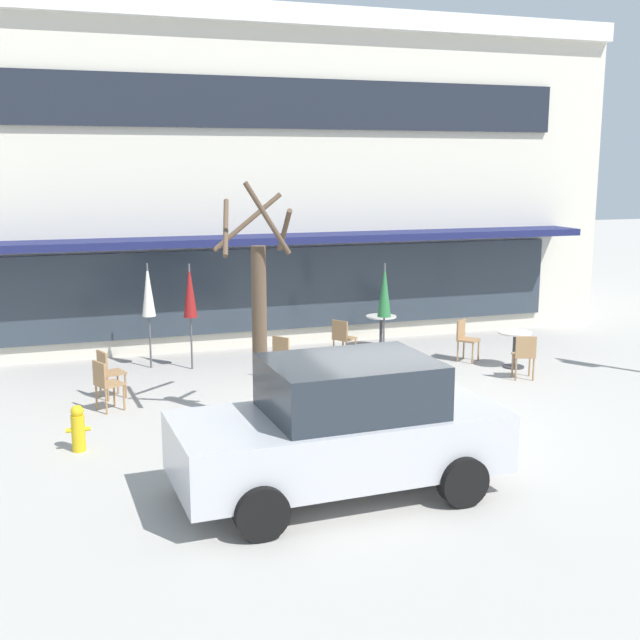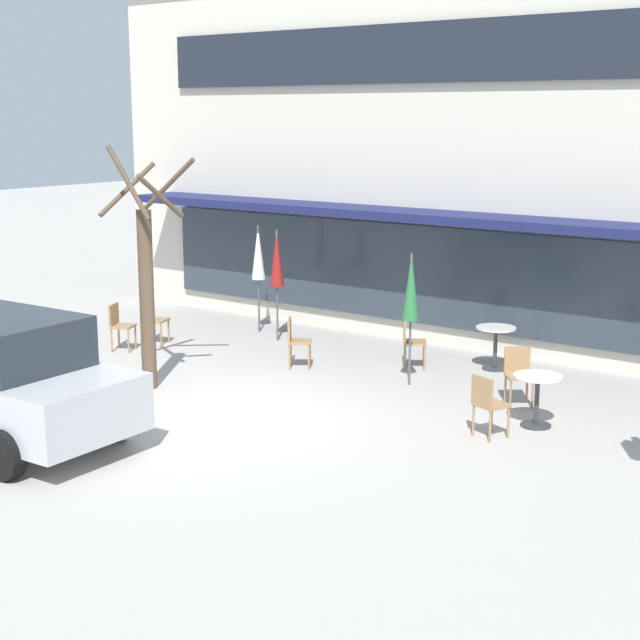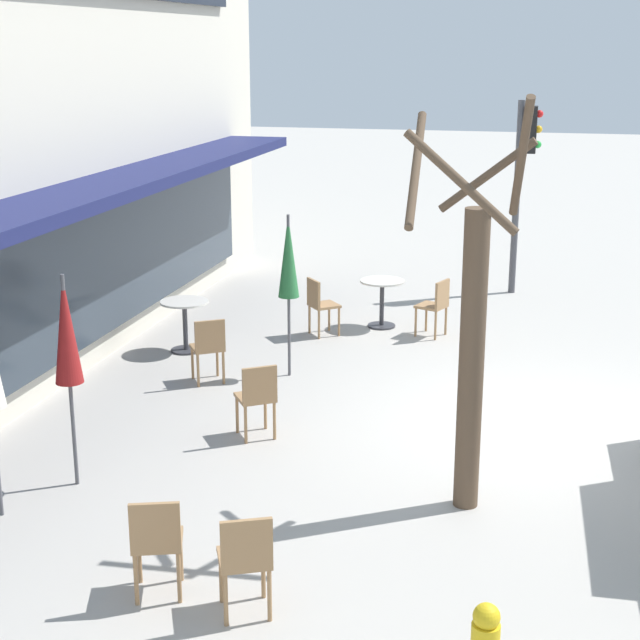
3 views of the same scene
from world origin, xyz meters
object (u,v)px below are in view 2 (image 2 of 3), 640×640
at_px(cafe_chair_1, 119,323).
at_px(cafe_chair_5, 487,402).
at_px(cafe_table_streetside, 537,392).
at_px(patio_umbrella_green_folded, 277,259).
at_px(street_tree, 147,282).
at_px(cafe_chair_4, 295,338).
at_px(cafe_chair_2, 518,371).
at_px(patio_umbrella_cream_folded, 411,288).
at_px(fire_hydrant, 19,347).
at_px(cafe_chair_3, 153,317).
at_px(cafe_chair_0, 410,339).
at_px(patio_umbrella_corner_open, 258,253).
at_px(cafe_table_near_wall, 496,341).

bearing_deg(cafe_chair_1, cafe_chair_5, -3.27).
bearing_deg(cafe_table_streetside, cafe_chair_5, -110.28).
relative_size(patio_umbrella_green_folded, cafe_chair_5, 2.47).
height_order(cafe_chair_5, street_tree, street_tree).
bearing_deg(cafe_chair_4, cafe_chair_2, 4.03).
xyz_separation_m(patio_umbrella_cream_folded, fire_hydrant, (-6.20, -3.11, -1.27)).
bearing_deg(cafe_chair_4, cafe_chair_1, -164.12).
bearing_deg(cafe_chair_3, cafe_chair_4, 3.56).
bearing_deg(fire_hydrant, cafe_chair_5, 9.55).
relative_size(cafe_chair_4, cafe_chair_5, 1.00).
xyz_separation_m(patio_umbrella_green_folded, cafe_chair_4, (1.58, -1.44, -1.10)).
bearing_deg(cafe_chair_0, patio_umbrella_corner_open, 171.01).
height_order(patio_umbrella_cream_folded, cafe_chair_3, patio_umbrella_cream_folded).
relative_size(patio_umbrella_green_folded, cafe_chair_3, 2.47).
height_order(patio_umbrella_cream_folded, cafe_chair_5, patio_umbrella_cream_folded).
relative_size(cafe_chair_5, fire_hydrant, 1.26).
distance_m(cafe_chair_5, fire_hydrant, 8.61).
relative_size(cafe_table_near_wall, street_tree, 0.19).
bearing_deg(patio_umbrella_corner_open, street_tree, -73.39).
bearing_deg(patio_umbrella_green_folded, cafe_table_near_wall, 7.11).
bearing_deg(cafe_chair_4, cafe_chair_5, -17.75).
bearing_deg(cafe_chair_1, cafe_chair_0, 22.98).
bearing_deg(fire_hydrant, cafe_chair_4, 35.74).
bearing_deg(street_tree, patio_umbrella_cream_folded, 38.99).
bearing_deg(cafe_chair_0, cafe_chair_4, -144.32).
bearing_deg(cafe_chair_4, cafe_chair_0, 35.68).
height_order(patio_umbrella_corner_open, cafe_chair_4, patio_umbrella_corner_open).
bearing_deg(cafe_chair_5, cafe_chair_1, 176.73).
bearing_deg(cafe_chair_0, fire_hydrant, -144.28).
xyz_separation_m(patio_umbrella_green_folded, patio_umbrella_corner_open, (-0.80, 0.38, 0.00)).
xyz_separation_m(patio_umbrella_corner_open, cafe_chair_5, (6.88, -3.26, -1.10)).
bearing_deg(patio_umbrella_cream_folded, street_tree, -141.01).
height_order(cafe_chair_4, cafe_chair_5, same).
bearing_deg(cafe_table_streetside, street_tree, -162.28).
bearing_deg(patio_umbrella_green_folded, cafe_chair_3, -137.25).
bearing_deg(cafe_chair_1, patio_umbrella_cream_folded, 12.20).
height_order(patio_umbrella_cream_folded, cafe_chair_1, patio_umbrella_cream_folded).
distance_m(cafe_chair_4, fire_hydrant, 4.91).
distance_m(cafe_table_near_wall, cafe_chair_4, 3.51).
bearing_deg(cafe_chair_3, cafe_chair_2, 3.82).
xyz_separation_m(patio_umbrella_cream_folded, cafe_chair_3, (-5.58, -0.45, -1.10)).
relative_size(patio_umbrella_corner_open, fire_hydrant, 3.12).
height_order(patio_umbrella_corner_open, street_tree, street_tree).
relative_size(cafe_table_near_wall, cafe_chair_2, 0.85).
bearing_deg(cafe_table_streetside, cafe_chair_3, 177.63).
relative_size(cafe_table_streetside, patio_umbrella_green_folded, 0.35).
xyz_separation_m(patio_umbrella_green_folded, cafe_chair_3, (-1.78, -1.65, -1.10)).
relative_size(patio_umbrella_cream_folded, cafe_chair_0, 2.47).
height_order(patio_umbrella_corner_open, cafe_chair_2, patio_umbrella_corner_open).
relative_size(patio_umbrella_green_folded, cafe_chair_1, 2.47).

